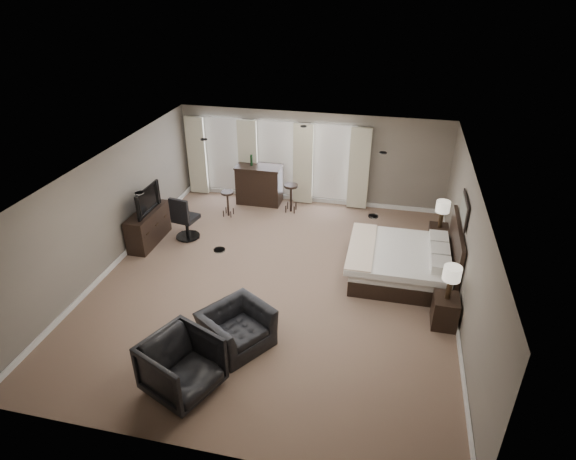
% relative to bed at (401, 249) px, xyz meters
% --- Properties ---
extents(room, '(7.60, 8.60, 2.64)m').
position_rel_bed_xyz_m(room, '(-2.58, -0.82, 0.61)').
color(room, '#775D4C').
rests_on(room, ground).
extents(window_bay, '(5.25, 0.20, 2.30)m').
position_rel_bed_xyz_m(window_bay, '(-3.58, 3.29, 0.51)').
color(window_bay, silver).
rests_on(window_bay, room).
extents(bed, '(2.17, 2.07, 1.38)m').
position_rel_bed_xyz_m(bed, '(0.00, 0.00, 0.00)').
color(bed, silver).
rests_on(bed, ground).
extents(nightstand_near, '(0.46, 0.56, 0.61)m').
position_rel_bed_xyz_m(nightstand_near, '(0.89, -1.45, -0.39)').
color(nightstand_near, black).
rests_on(nightstand_near, ground).
extents(nightstand_far, '(0.44, 0.54, 0.58)m').
position_rel_bed_xyz_m(nightstand_far, '(0.89, 1.45, -0.40)').
color(nightstand_far, black).
rests_on(nightstand_far, ground).
extents(lamp_near, '(0.33, 0.33, 0.68)m').
position_rel_bed_xyz_m(lamp_near, '(0.89, -1.45, 0.26)').
color(lamp_near, beige).
rests_on(lamp_near, nightstand_near).
extents(lamp_far, '(0.32, 0.32, 0.67)m').
position_rel_bed_xyz_m(lamp_far, '(0.89, 1.45, 0.23)').
color(lamp_far, beige).
rests_on(lamp_far, nightstand_far).
extents(wall_art, '(0.04, 0.96, 0.56)m').
position_rel_bed_xyz_m(wall_art, '(1.12, 0.00, 1.06)').
color(wall_art, slate).
rests_on(wall_art, room).
extents(dresser, '(0.47, 1.45, 0.84)m').
position_rel_bed_xyz_m(dresser, '(-6.03, 0.20, -0.27)').
color(dresser, black).
rests_on(dresser, ground).
extents(tv, '(0.63, 1.09, 0.14)m').
position_rel_bed_xyz_m(tv, '(-6.03, 0.20, 0.22)').
color(tv, black).
rests_on(tv, dresser).
extents(armchair_near, '(1.25, 1.36, 1.00)m').
position_rel_bed_xyz_m(armchair_near, '(-2.76, -2.87, -0.19)').
color(armchair_near, black).
rests_on(armchair_near, ground).
extents(armchair_far, '(1.30, 1.34, 1.07)m').
position_rel_bed_xyz_m(armchair_far, '(-3.27, -4.04, -0.16)').
color(armchair_far, black).
rests_on(armchair_far, ground).
extents(bar_counter, '(1.29, 0.67, 1.13)m').
position_rel_bed_xyz_m(bar_counter, '(-4.00, 3.01, -0.13)').
color(bar_counter, black).
rests_on(bar_counter, ground).
extents(bar_stool_left, '(0.35, 0.35, 0.71)m').
position_rel_bed_xyz_m(bar_stool_left, '(-4.61, 2.00, -0.34)').
color(bar_stool_left, black).
rests_on(bar_stool_left, ground).
extents(bar_stool_right, '(0.48, 0.48, 0.80)m').
position_rel_bed_xyz_m(bar_stool_right, '(-2.99, 2.64, -0.29)').
color(bar_stool_right, black).
rests_on(bar_stool_right, ground).
extents(desk_chair, '(0.68, 0.68, 1.16)m').
position_rel_bed_xyz_m(desk_chair, '(-5.20, 0.61, -0.11)').
color(desk_chair, black).
rests_on(desk_chair, ground).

